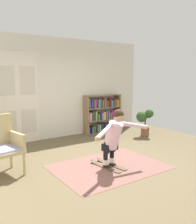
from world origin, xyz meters
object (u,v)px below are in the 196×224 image
Objects in this scene: skis_pair at (108,165)px; potted_plant at (145,119)px; bookshelf at (102,115)px; person_skier at (114,134)px; wicker_chair at (1,144)px.

potted_plant is at bearing 29.84° from skis_pair.
bookshelf is at bearing 122.36° from potted_plant.
person_skier is (-1.67, -2.76, 0.13)m from bookshelf.
bookshelf reaches higher than skis_pair.
bookshelf is at bearing 58.74° from person_skier.
potted_plant is at bearing -57.64° from bookshelf.
skis_pair is at bearing -123.24° from bookshelf.
bookshelf is 3.23m from person_skier.
bookshelf reaches higher than wicker_chair.
bookshelf is 1.58× the size of potted_plant.
skis_pair is (-1.70, -2.59, -0.54)m from bookshelf.
wicker_chair is 2.10m from person_skier.
bookshelf is 1.58× the size of skis_pair.
potted_plant is 2.89m from person_skier.
person_skier is (0.02, -0.17, 0.67)m from skis_pair.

